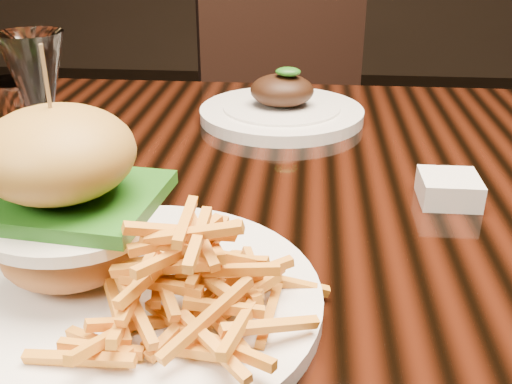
# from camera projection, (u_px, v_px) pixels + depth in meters

# --- Properties ---
(dining_table) EXTENTS (1.60, 0.90, 0.75)m
(dining_table) POSITION_uv_depth(u_px,v_px,m) (299.00, 239.00, 0.75)
(dining_table) COLOR black
(dining_table) RESTS_ON ground
(burger_plate) EXTENTS (0.32, 0.32, 0.21)m
(burger_plate) POSITION_uv_depth(u_px,v_px,m) (120.00, 248.00, 0.47)
(burger_plate) COLOR white
(burger_plate) RESTS_ON dining_table
(ramekin) EXTENTS (0.08, 0.08, 0.03)m
(ramekin) POSITION_uv_depth(u_px,v_px,m) (449.00, 189.00, 0.67)
(ramekin) COLOR white
(ramekin) RESTS_ON dining_table
(wine_glass) EXTENTS (0.07, 0.07, 0.19)m
(wine_glass) POSITION_uv_depth(u_px,v_px,m) (37.00, 80.00, 0.63)
(wine_glass) COLOR white
(wine_glass) RESTS_ON dining_table
(water_tumbler) EXTENTS (0.07, 0.07, 0.10)m
(water_tumbler) POSITION_uv_depth(u_px,v_px,m) (19.00, 118.00, 0.78)
(water_tumbler) COLOR white
(water_tumbler) RESTS_ON dining_table
(far_dish) EXTENTS (0.25, 0.25, 0.08)m
(far_dish) POSITION_uv_depth(u_px,v_px,m) (282.00, 109.00, 0.93)
(far_dish) COLOR white
(far_dish) RESTS_ON dining_table
(chair_far) EXTENTS (0.58, 0.59, 0.95)m
(chair_far) POSITION_uv_depth(u_px,v_px,m) (293.00, 118.00, 1.61)
(chair_far) COLOR black
(chair_far) RESTS_ON ground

